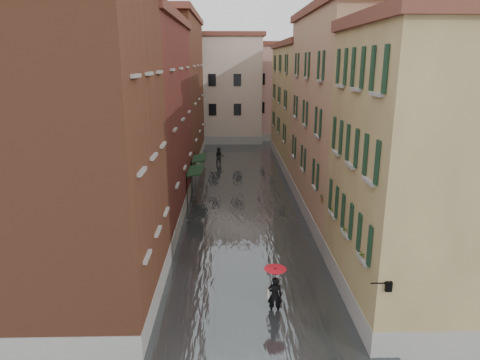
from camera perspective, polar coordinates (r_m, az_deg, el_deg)
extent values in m
plane|color=#4F4F51|center=(21.32, 1.28, -13.10)|extent=(120.00, 120.00, 0.00)
cube|color=#444A4C|center=(33.27, 0.28, -2.10)|extent=(10.00, 60.00, 0.20)
cube|color=brown|center=(18.14, -20.97, 2.66)|extent=(6.00, 8.00, 13.00)
cube|color=maroon|center=(28.61, -13.74, 7.18)|extent=(6.00, 14.00, 12.50)
cube|color=brown|center=(43.22, -9.63, 11.14)|extent=(6.00, 16.00, 14.00)
cube|color=olive|center=(18.99, 23.30, 0.63)|extent=(6.00, 8.00, 11.50)
cube|color=#A17F62|center=(29.02, 14.61, 7.73)|extent=(6.00, 14.00, 13.00)
cube|color=olive|center=(43.63, 9.24, 9.55)|extent=(6.00, 16.00, 11.50)
cube|color=beige|center=(56.83, -3.52, 11.86)|extent=(12.00, 9.00, 13.00)
cube|color=tan|center=(59.22, 5.47, 11.49)|extent=(10.00, 9.00, 12.00)
cube|color=#17341C|center=(31.29, -5.97, 1.33)|extent=(1.09, 3.18, 0.31)
cylinder|color=black|center=(30.12, -7.09, -1.55)|extent=(0.06, 0.06, 2.80)
cylinder|color=black|center=(33.15, -6.56, 0.07)|extent=(0.06, 0.06, 2.80)
cube|color=#17341C|center=(35.19, -5.46, 2.95)|extent=(1.09, 2.96, 0.31)
cylinder|color=black|center=(34.08, -6.42, 0.51)|extent=(0.06, 0.06, 2.80)
cylinder|color=black|center=(36.93, -6.03, 1.71)|extent=(0.06, 0.06, 2.80)
cylinder|color=black|center=(15.37, 18.10, -12.95)|extent=(0.60, 0.05, 0.05)
cube|color=black|center=(15.52, 19.14, -13.18)|extent=(0.22, 0.22, 0.35)
cube|color=beige|center=(15.52, 19.14, -13.18)|extent=(0.14, 0.14, 0.24)
cube|color=brown|center=(16.80, 16.45, -10.06)|extent=(0.22, 0.85, 0.18)
imported|color=#265926|center=(16.63, 16.56, -8.76)|extent=(0.59, 0.51, 0.66)
cube|color=brown|center=(18.89, 14.29, -6.96)|extent=(0.22, 0.85, 0.18)
imported|color=#265926|center=(18.73, 14.38, -5.77)|extent=(0.59, 0.51, 0.66)
cube|color=brown|center=(21.16, 12.51, -4.35)|extent=(0.22, 0.85, 0.18)
imported|color=#265926|center=(21.02, 12.58, -3.28)|extent=(0.59, 0.51, 0.66)
cube|color=brown|center=(23.21, 11.24, -2.48)|extent=(0.22, 0.85, 0.18)
imported|color=#265926|center=(23.08, 11.29, -1.49)|extent=(0.59, 0.51, 0.66)
imported|color=black|center=(18.45, 4.65, -15.09)|extent=(0.66, 0.47, 1.68)
cube|color=#B8A999|center=(18.41, 3.75, -14.74)|extent=(0.08, 0.30, 0.38)
cylinder|color=black|center=(18.20, 4.69, -13.71)|extent=(0.02, 0.02, 1.00)
cone|color=red|center=(17.92, 4.73, -12.12)|extent=(0.95, 0.95, 0.28)
imported|color=black|center=(42.95, -2.77, 3.11)|extent=(0.94, 0.75, 1.86)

